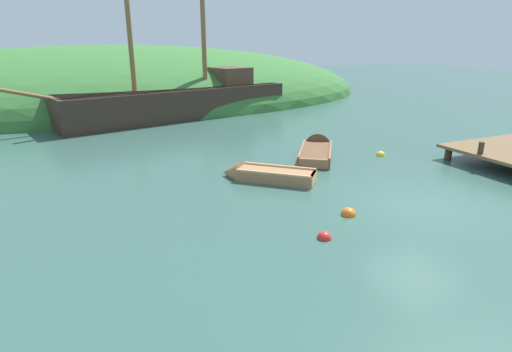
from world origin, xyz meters
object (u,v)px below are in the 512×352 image
object	(u,v)px
sailing_ship	(179,106)
buoy_yellow	(380,156)
rowboat_near_dock	(316,152)
buoy_red	(324,238)
rowboat_far	(263,176)
buoy_orange	(348,215)

from	to	relation	value
sailing_ship	buoy_yellow	bearing A→B (deg)	99.31
rowboat_near_dock	buoy_red	bearing A→B (deg)	-175.52
sailing_ship	rowboat_far	bearing A→B (deg)	74.15
rowboat_far	buoy_red	bearing A→B (deg)	125.58
rowboat_near_dock	buoy_yellow	bearing A→B (deg)	-81.16
rowboat_near_dock	buoy_yellow	xyz separation A→B (m)	(2.42, -1.22, -0.14)
buoy_yellow	buoy_orange	bearing A→B (deg)	-137.73
sailing_ship	rowboat_far	distance (m)	13.51
sailing_ship	buoy_yellow	world-z (taller)	sailing_ship
buoy_red	rowboat_far	bearing A→B (deg)	82.76
rowboat_near_dock	buoy_yellow	world-z (taller)	rowboat_near_dock
buoy_red	buoy_orange	xyz separation A→B (m)	(1.42, 0.94, 0.00)
rowboat_far	buoy_yellow	xyz separation A→B (m)	(5.89, 0.81, -0.14)
buoy_orange	buoy_yellow	world-z (taller)	buoy_orange
sailing_ship	buoy_orange	distance (m)	17.30
sailing_ship	buoy_yellow	xyz separation A→B (m)	(5.37, -12.68, -0.68)
rowboat_far	buoy_red	world-z (taller)	rowboat_far
rowboat_far	rowboat_near_dock	world-z (taller)	rowboat_near_dock
rowboat_far	rowboat_near_dock	size ratio (longest dim) A/B	0.83
rowboat_far	buoy_red	size ratio (longest dim) A/B	8.56
rowboat_far	buoy_yellow	world-z (taller)	rowboat_far
buoy_orange	rowboat_near_dock	bearing A→B (deg)	65.51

